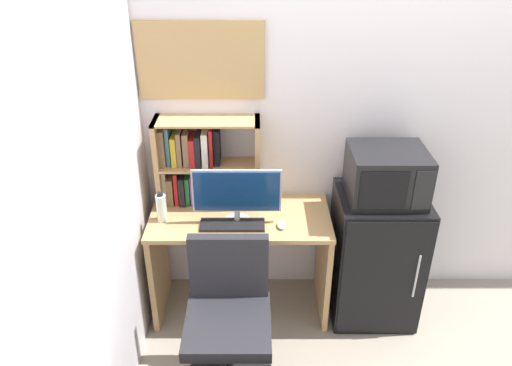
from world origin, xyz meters
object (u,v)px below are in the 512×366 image
Objects in this scene: keyboard at (233,225)px; desk_chair at (229,327)px; computer_mouse at (282,225)px; wall_corkboard at (201,61)px; microwave at (387,175)px; monitor at (237,194)px; hutch_bookshelf at (196,160)px; mini_fridge at (375,256)px; water_bottle at (162,207)px.

keyboard is 0.43× the size of desk_chair.
wall_corkboard reaches higher than computer_mouse.
monitor is at bearing -176.30° from microwave.
hutch_bookshelf is 0.73× the size of mini_fridge.
desk_chair is (-0.01, -0.49, -0.37)m from keyboard.
microwave is 1.30m from desk_chair.
monitor is 0.48m from water_bottle.
monitor is 1.04m from mini_fridge.
keyboard is at bearing -173.38° from microwave.
keyboard is 2.00× the size of water_bottle.
microwave is (0.91, 0.06, 0.10)m from monitor.
keyboard is 0.46m from water_bottle.
desk_chair is (-0.95, -0.59, -0.05)m from mini_fridge.
mini_fridge is at bearing 32.12° from desk_chair.
hutch_bookshelf is 6.90× the size of computer_mouse.
microwave is at bearing 6.62° from keyboard.
keyboard is at bearing 88.99° from desk_chair.
water_bottle is 0.22× the size of desk_chair.
wall_corkboard is (-0.49, 0.40, 0.91)m from computer_mouse.
water_bottle is at bearing 174.15° from computer_mouse.
monitor reaches higher than mini_fridge.
mini_fridge is at bearing -9.83° from hutch_bookshelf.
microwave is (0.00, 0.00, 0.61)m from mini_fridge.
microwave is (1.18, -0.20, 0.00)m from hutch_bookshelf.
keyboard is 1.01m from wall_corkboard.
monitor is 0.71× the size of wall_corkboard.
monitor is at bearing -176.49° from mini_fridge.
monitor reaches higher than water_bottle.
hutch_bookshelf is 0.49m from keyboard.
keyboard is at bearing 179.10° from computer_mouse.
wall_corkboard reaches higher than monitor.
monitor reaches higher than keyboard.
desk_chair is at bearing -147.88° from mini_fridge.
mini_fridge is at bearing 6.44° from keyboard.
mini_fridge is at bearing 9.84° from computer_mouse.
mini_fridge reaches higher than keyboard.
desk_chair is (0.43, -0.56, -0.45)m from water_bottle.
keyboard is at bearing -173.56° from mini_fridge.
desk_chair is 1.20× the size of wall_corkboard.
desk_chair is at bearing -52.24° from water_bottle.
mini_fridge is 1.12m from desk_chair.
mini_fridge is (1.18, -0.20, -0.61)m from hutch_bookshelf.
microwave is at bearing 32.25° from desk_chair.
computer_mouse is 0.11× the size of desk_chair.
hutch_bookshelf is at bearing -123.66° from wall_corkboard.
hutch_bookshelf is 1.35m from mini_fridge.
keyboard is at bearing -51.77° from hutch_bookshelf.
keyboard is (0.24, -0.31, -0.29)m from hutch_bookshelf.
monitor is 0.34m from computer_mouse.
hutch_bookshelf is at bearing 170.17° from mini_fridge.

